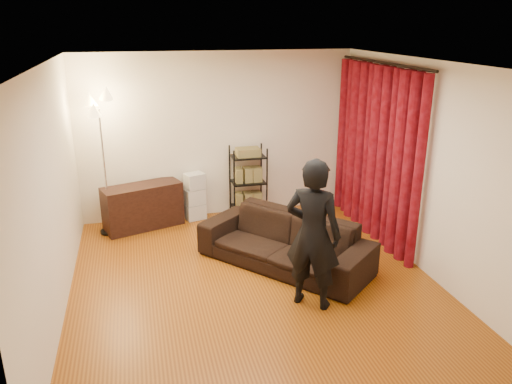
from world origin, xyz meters
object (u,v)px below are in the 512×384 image
object	(u,v)px
sofa	(285,242)
person	(313,234)
storage_boxes	(195,196)
floor_lamp	(104,166)
wire_shelf	(248,182)
media_cabinet	(143,206)

from	to	relation	value
sofa	person	world-z (taller)	person
storage_boxes	floor_lamp	size ratio (longest dim) A/B	0.37
sofa	floor_lamp	distance (m)	2.97
person	sofa	bearing A→B (deg)	-51.13
person	wire_shelf	world-z (taller)	person
person	floor_lamp	distance (m)	3.59
storage_boxes	floor_lamp	world-z (taller)	floor_lamp
media_cabinet	storage_boxes	world-z (taller)	storage_boxes
sofa	storage_boxes	bearing A→B (deg)	165.73
person	media_cabinet	xyz separation A→B (m)	(-1.82, 2.80, -0.53)
wire_shelf	floor_lamp	distance (m)	2.31
sofa	wire_shelf	bearing A→B (deg)	141.61
storage_boxes	sofa	bearing A→B (deg)	-63.82
sofa	person	size ratio (longest dim) A/B	1.32
wire_shelf	floor_lamp	xyz separation A→B (m)	(-2.25, -0.17, 0.48)
wire_shelf	floor_lamp	size ratio (longest dim) A/B	0.55
media_cabinet	floor_lamp	xyz separation A→B (m)	(-0.52, -0.08, 0.73)
wire_shelf	floor_lamp	world-z (taller)	floor_lamp
sofa	floor_lamp	bearing A→B (deg)	-166.82
sofa	media_cabinet	xyz separation A→B (m)	(-1.80, 1.79, 0.01)
sofa	person	bearing A→B (deg)	-39.55
sofa	wire_shelf	size ratio (longest dim) A/B	1.94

